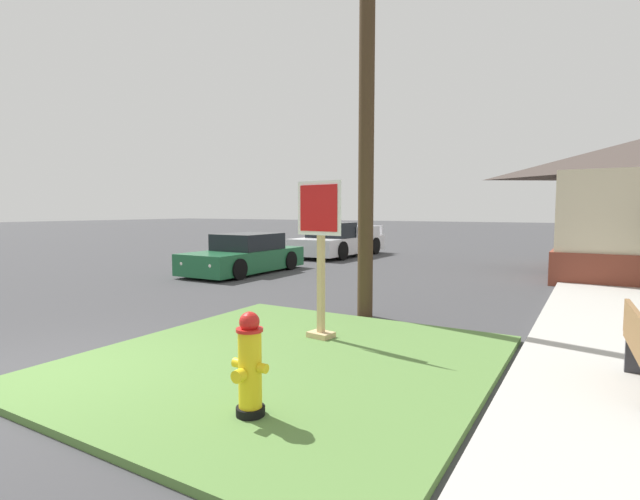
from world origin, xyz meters
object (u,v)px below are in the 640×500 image
(stop_sign, at_px, (320,259))
(manhole_cover, at_px, (236,317))
(pickup_truck_white, at_px, (339,242))
(utility_pole, at_px, (367,70))
(parked_sedan_green, at_px, (245,256))
(fire_hydrant, at_px, (250,366))

(stop_sign, relative_size, manhole_cover, 3.36)
(stop_sign, distance_m, pickup_truck_white, 13.56)
(stop_sign, xyz_separation_m, utility_pole, (-0.16, 1.94, 3.25))
(parked_sedan_green, relative_size, pickup_truck_white, 0.84)
(stop_sign, bearing_deg, utility_pole, 94.71)
(utility_pole, bearing_deg, parked_sedan_green, 147.66)
(parked_sedan_green, height_order, utility_pole, utility_pole)
(fire_hydrant, xyz_separation_m, parked_sedan_green, (-6.99, 8.42, -0.01))
(parked_sedan_green, height_order, pickup_truck_white, pickup_truck_white)
(manhole_cover, relative_size, pickup_truck_white, 0.13)
(fire_hydrant, height_order, parked_sedan_green, parked_sedan_green)
(parked_sedan_green, distance_m, pickup_truck_white, 6.32)
(fire_hydrant, xyz_separation_m, manhole_cover, (-3.04, 3.34, -0.54))
(stop_sign, distance_m, utility_pole, 3.79)
(utility_pole, bearing_deg, manhole_cover, -148.64)
(utility_pole, bearing_deg, fire_hydrant, -78.17)
(manhole_cover, height_order, utility_pole, utility_pole)
(stop_sign, distance_m, parked_sedan_green, 8.47)
(stop_sign, height_order, parked_sedan_green, stop_sign)
(manhole_cover, xyz_separation_m, utility_pole, (2.07, 1.26, 4.51))
(manhole_cover, bearing_deg, stop_sign, -16.78)
(pickup_truck_white, bearing_deg, manhole_cover, -71.01)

